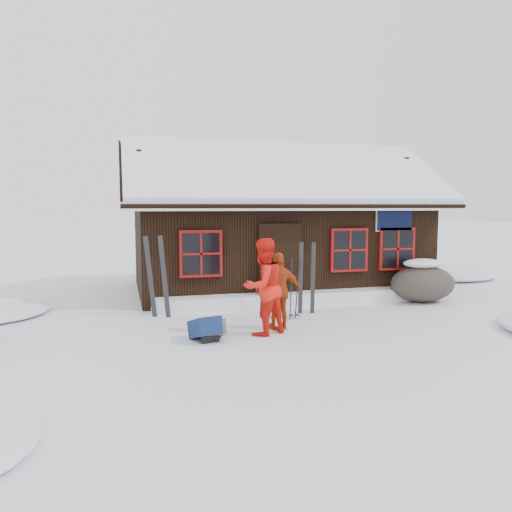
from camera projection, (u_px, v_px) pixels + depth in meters
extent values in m
plane|color=white|center=(274.00, 330.00, 10.08)|extent=(120.00, 120.00, 0.00)
cube|color=black|center=(273.00, 247.00, 15.15)|extent=(8.00, 5.00, 2.50)
cube|color=black|center=(289.00, 174.00, 13.53)|extent=(8.90, 3.14, 1.88)
cube|color=black|center=(260.00, 180.00, 16.36)|extent=(8.90, 3.14, 1.88)
cube|color=white|center=(289.00, 169.00, 13.51)|extent=(8.72, 3.07, 1.86)
cube|color=white|center=(260.00, 176.00, 16.35)|extent=(8.72, 3.07, 1.86)
cube|color=white|center=(273.00, 148.00, 14.86)|extent=(8.81, 0.22, 0.14)
cube|color=silver|center=(308.00, 207.00, 12.20)|extent=(8.90, 0.10, 0.20)
cube|color=black|center=(280.00, 265.00, 12.57)|extent=(1.00, 0.10, 2.00)
cube|color=black|center=(395.00, 219.00, 13.26)|extent=(1.00, 0.06, 0.60)
cube|color=maroon|center=(201.00, 254.00, 12.01)|extent=(1.04, 0.10, 1.14)
cube|color=black|center=(201.00, 254.00, 11.97)|extent=(0.90, 0.04, 1.00)
cube|color=maroon|center=(349.00, 250.00, 13.02)|extent=(1.04, 0.10, 1.14)
cube|color=black|center=(350.00, 250.00, 12.98)|extent=(0.90, 0.04, 1.00)
cube|color=maroon|center=(397.00, 249.00, 13.39)|extent=(1.04, 0.10, 1.14)
cube|color=black|center=(398.00, 249.00, 13.35)|extent=(0.90, 0.04, 1.00)
cube|color=white|center=(304.00, 298.00, 12.62)|extent=(7.60, 0.60, 0.35)
ellipsoid|color=white|center=(437.00, 276.00, 17.93)|extent=(4.00, 4.00, 0.48)
imported|color=red|center=(263.00, 287.00, 9.63)|extent=(1.13, 1.04, 1.88)
imported|color=#AA3C11|center=(279.00, 291.00, 10.07)|extent=(0.94, 0.45, 1.56)
imported|color=black|center=(271.00, 284.00, 12.30)|extent=(0.57, 0.38, 1.13)
ellipsoid|color=#433B36|center=(423.00, 284.00, 13.01)|extent=(1.72, 1.29, 0.95)
ellipsoid|color=white|center=(423.00, 268.00, 12.97)|extent=(1.09, 0.78, 0.24)
cube|color=black|center=(150.00, 278.00, 11.13)|extent=(0.29, 0.10, 1.89)
cube|color=black|center=(164.00, 278.00, 11.15)|extent=(0.25, 0.16, 1.89)
cube|color=black|center=(301.00, 279.00, 11.54)|extent=(0.12, 0.05, 1.71)
cube|color=black|center=(313.00, 279.00, 11.54)|extent=(0.12, 0.07, 1.71)
cylinder|color=black|center=(291.00, 289.00, 10.98)|extent=(0.10, 0.12, 1.41)
cylinder|color=black|center=(298.00, 289.00, 11.02)|extent=(0.10, 0.12, 1.41)
cube|color=#12204D|center=(205.00, 332.00, 9.25)|extent=(0.60, 0.71, 0.33)
cube|color=#4E4937|center=(213.00, 332.00, 9.30)|extent=(0.41, 0.54, 0.29)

